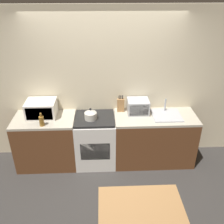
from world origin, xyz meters
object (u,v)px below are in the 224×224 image
at_px(kettle, 91,114).
at_px(dining_table, 142,218).
at_px(bottle, 42,121).
at_px(toaster_oven, 138,106).
at_px(stove_range, 95,140).
at_px(microwave, 41,109).

xyz_separation_m(kettle, dining_table, (0.59, -1.73, -0.33)).
bearing_deg(bottle, dining_table, -49.26).
bearing_deg(toaster_oven, stove_range, -169.37).
height_order(stove_range, toaster_oven, toaster_oven).
bearing_deg(bottle, microwave, 101.05).
xyz_separation_m(bottle, toaster_oven, (1.54, 0.35, 0.03)).
bearing_deg(kettle, dining_table, -71.11).
bearing_deg(bottle, stove_range, 14.92).
height_order(kettle, dining_table, kettle).
xyz_separation_m(microwave, toaster_oven, (1.60, 0.04, -0.01)).
relative_size(stove_range, dining_table, 0.97).
distance_m(bottle, dining_table, 2.08).
relative_size(bottle, dining_table, 0.24).
xyz_separation_m(stove_range, bottle, (-0.81, -0.22, 0.54)).
height_order(stove_range, microwave, microwave).
height_order(stove_range, kettle, kettle).
bearing_deg(kettle, toaster_oven, 12.82).
xyz_separation_m(kettle, toaster_oven, (0.79, 0.18, 0.03)).
bearing_deg(microwave, toaster_oven, 1.40).
height_order(bottle, toaster_oven, toaster_oven).
xyz_separation_m(kettle, bottle, (-0.75, -0.17, 0.00)).
relative_size(stove_range, microwave, 1.88).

